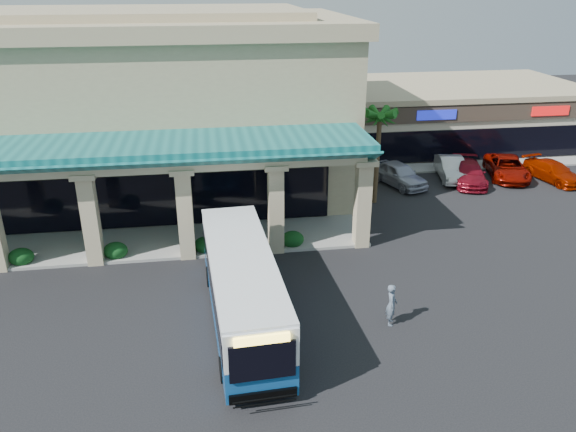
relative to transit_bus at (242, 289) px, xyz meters
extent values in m
plane|color=black|center=(0.68, 1.00, -1.52)|extent=(110.00, 110.00, 0.00)
imported|color=slate|center=(5.95, -1.07, -0.62)|extent=(0.59, 0.75, 1.80)
imported|color=#A6A9B9|center=(11.72, 14.85, -0.74)|extent=(3.26, 4.95, 1.57)
imported|color=silver|center=(15.76, 15.56, -0.77)|extent=(2.47, 4.80, 1.51)
imported|color=maroon|center=(16.60, 14.54, -0.81)|extent=(3.31, 5.29, 1.43)
imported|color=#830C03|center=(19.75, 15.24, -0.79)|extent=(3.78, 5.74, 1.47)
imported|color=#991A00|center=(22.58, 14.11, -0.85)|extent=(2.88, 4.91, 1.34)
camera|label=1|loc=(-1.08, -19.69, 11.62)|focal=35.00mm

